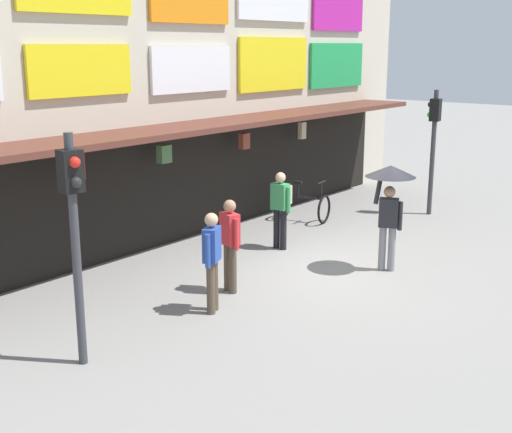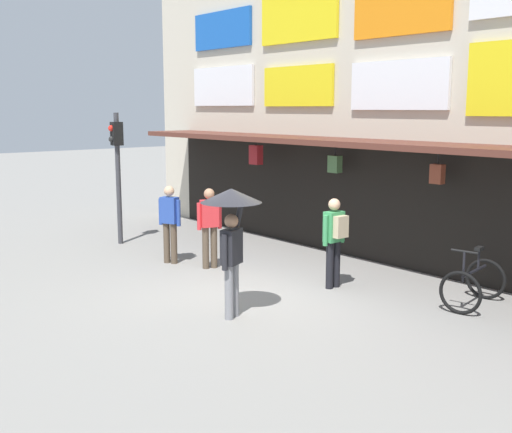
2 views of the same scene
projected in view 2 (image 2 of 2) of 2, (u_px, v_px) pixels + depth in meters
ground_plane at (247, 302)px, 10.96m from camera, size 80.00×80.00×0.00m
shopfront at (417, 76)px, 13.17m from camera, size 18.00×2.60×8.00m
traffic_light_near at (117, 157)px, 15.30m from camera, size 0.31×0.34×3.20m
bicycle_parked at (473, 284)px, 10.63m from camera, size 0.91×1.27×1.05m
pedestrian_in_red at (335, 236)px, 11.63m from camera, size 0.35×0.53×1.68m
pedestrian_with_umbrella at (231, 216)px, 9.85m from camera, size 0.96×0.96×2.08m
pedestrian_in_white at (209, 224)px, 13.10m from camera, size 0.32×0.51×1.68m
pedestrian_in_black at (170, 220)px, 13.53m from camera, size 0.49×0.35×1.68m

